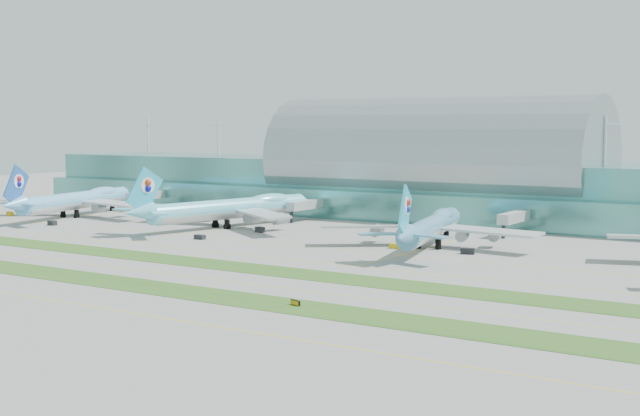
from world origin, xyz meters
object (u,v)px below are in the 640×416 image
Objects in this scene: airliner_a at (77,199)px; airliner_c at (431,225)px; taxiway_sign_east at (295,303)px; airliner_b at (231,207)px; terminal at (433,177)px.

airliner_a is 1.06× the size of airliner_c.
airliner_c is 85.92m from taxiway_sign_east.
airliner_b reaches higher than airliner_a.
terminal is 4.55× the size of airliner_b.
airliner_c is 27.21× the size of taxiway_sign_east.
terminal is 5.01× the size of airliner_c.
airliner_a is at bearing 167.63° from taxiway_sign_east.
airliner_c is at bearing -64.29° from terminal.
airliner_c is (74.74, -7.15, -0.55)m from airliner_b.
airliner_b is (67.63, 4.43, 0.20)m from airliner_a.
terminal is 136.38× the size of taxiway_sign_east.
airliner_c reaches higher than taxiway_sign_east.
taxiway_sign_east is at bearing -34.55° from airliner_b.
airliner_b is 1.10× the size of airliner_c.
airliner_b is 75.09m from airliner_c.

